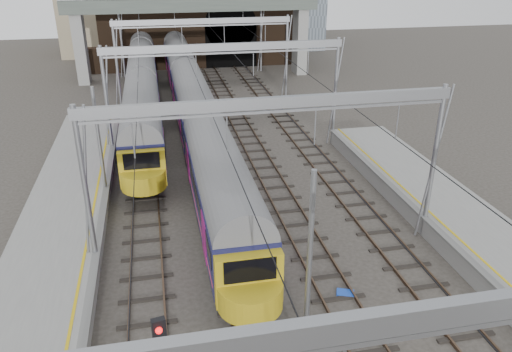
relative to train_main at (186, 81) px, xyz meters
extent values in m
cube|color=slate|center=(-6.15, -31.92, -1.39)|extent=(0.35, 55.00, 0.12)
cube|color=gold|center=(-6.65, -31.92, -1.33)|extent=(0.12, 55.00, 0.01)
cube|color=#4C3828|center=(-4.72, -19.42, -2.35)|extent=(0.08, 80.00, 0.16)
cube|color=#4C3828|center=(-3.28, -19.42, -2.35)|extent=(0.08, 80.00, 0.16)
cube|color=black|center=(-4.00, -19.42, -2.43)|extent=(2.40, 80.00, 0.14)
cube|color=#4C3828|center=(-0.72, -19.42, -2.35)|extent=(0.08, 80.00, 0.16)
cube|color=#4C3828|center=(0.72, -19.42, -2.35)|extent=(0.08, 80.00, 0.16)
cube|color=black|center=(0.00, -19.42, -2.43)|extent=(2.40, 80.00, 0.14)
cube|color=#4C3828|center=(3.28, -19.42, -2.35)|extent=(0.08, 80.00, 0.16)
cube|color=#4C3828|center=(4.72, -19.42, -2.35)|extent=(0.08, 80.00, 0.16)
cube|color=black|center=(4.00, -19.42, -2.43)|extent=(2.40, 80.00, 0.14)
cube|color=#4C3828|center=(7.28, -19.42, -2.35)|extent=(0.08, 80.00, 0.16)
cube|color=#4C3828|center=(8.72, -19.42, -2.35)|extent=(0.08, 80.00, 0.16)
cube|color=black|center=(8.00, -19.42, -2.43)|extent=(2.40, 80.00, 0.14)
cube|color=gray|center=(2.00, -40.42, 5.16)|extent=(16.80, 0.28, 0.50)
cylinder|color=gray|center=(-6.20, -26.42, 1.56)|extent=(0.24, 0.24, 8.00)
cylinder|color=gray|center=(10.20, -26.42, 1.56)|extent=(0.24, 0.24, 8.00)
cube|color=gray|center=(2.00, -26.42, 5.16)|extent=(16.80, 0.28, 0.50)
cylinder|color=gray|center=(-6.20, -12.42, 1.56)|extent=(0.24, 0.24, 8.00)
cylinder|color=gray|center=(10.20, -12.42, 1.56)|extent=(0.24, 0.24, 8.00)
cube|color=gray|center=(2.00, -12.42, 5.16)|extent=(16.80, 0.28, 0.50)
cylinder|color=gray|center=(-6.20, 1.58, 1.56)|extent=(0.24, 0.24, 8.00)
cylinder|color=gray|center=(10.20, 1.58, 1.56)|extent=(0.24, 0.24, 8.00)
cube|color=gray|center=(2.00, 1.58, 5.16)|extent=(16.80, 0.28, 0.50)
cylinder|color=gray|center=(-6.20, 13.58, 1.56)|extent=(0.24, 0.24, 8.00)
cylinder|color=gray|center=(10.20, 13.58, 1.56)|extent=(0.24, 0.24, 8.00)
cube|color=gray|center=(2.00, 13.58, 5.16)|extent=(16.80, 0.28, 0.50)
cube|color=black|center=(-4.00, -19.42, 3.06)|extent=(0.03, 80.00, 0.03)
cube|color=black|center=(0.00, -19.42, 3.06)|extent=(0.03, 80.00, 0.03)
cube|color=black|center=(4.00, -19.42, 3.06)|extent=(0.03, 80.00, 0.03)
cube|color=black|center=(8.00, -19.42, 3.06)|extent=(0.03, 80.00, 0.03)
cube|color=#322216|center=(4.00, 17.58, 2.06)|extent=(26.00, 2.00, 9.00)
cube|color=black|center=(7.00, 16.56, 0.16)|extent=(6.50, 0.10, 5.20)
cylinder|color=black|center=(7.00, 16.56, 2.76)|extent=(6.50, 0.10, 6.50)
cube|color=#322216|center=(-8.00, 16.58, -0.94)|extent=(6.00, 1.50, 3.00)
cube|color=gray|center=(-10.50, 11.58, 1.66)|extent=(1.20, 2.50, 8.20)
cube|color=gray|center=(14.50, 11.58, 1.66)|extent=(1.20, 2.50, 8.20)
cube|color=#576258|center=(2.00, 11.58, 5.76)|extent=(28.00, 3.00, 1.40)
cube|color=black|center=(0.00, 0.08, -2.09)|extent=(2.11, 62.57, 0.70)
cube|color=#121342|center=(0.00, 0.08, -0.24)|extent=(2.68, 62.57, 2.40)
cylinder|color=slate|center=(0.00, 0.08, 0.95)|extent=(2.63, 62.07, 2.63)
cube|color=black|center=(0.00, 0.08, 0.14)|extent=(2.70, 61.37, 0.72)
cube|color=#DE4569|center=(0.00, 0.08, -0.92)|extent=(2.70, 61.57, 0.12)
cube|color=#B89C17|center=(0.00, -31.35, -0.34)|extent=(2.63, 0.60, 2.20)
cube|color=black|center=(0.00, -31.52, 0.24)|extent=(2.01, 0.08, 0.96)
cube|color=black|center=(-4.00, 4.21, -2.09)|extent=(2.14, 47.47, 0.70)
cube|color=#121342|center=(-4.00, 4.21, -0.23)|extent=(2.72, 47.47, 2.43)
cylinder|color=slate|center=(-4.00, 4.21, 0.99)|extent=(2.67, 46.97, 2.67)
cube|color=black|center=(-4.00, 4.21, 0.16)|extent=(2.74, 46.27, 0.73)
cube|color=#DE4569|center=(-4.00, 4.21, -0.91)|extent=(2.74, 46.47, 0.12)
cube|color=#B89C17|center=(-4.00, -19.67, -0.33)|extent=(2.67, 0.60, 2.23)
cube|color=black|center=(-4.00, -19.84, 0.26)|extent=(2.04, 0.08, 0.97)
cube|color=black|center=(-3.34, -36.49, 2.18)|extent=(0.39, 0.24, 0.93)
sphere|color=red|center=(-3.34, -36.61, 2.39)|extent=(0.19, 0.19, 0.19)
cube|color=blue|center=(2.05, -22.67, -2.39)|extent=(0.96, 0.69, 0.11)
cube|color=blue|center=(4.43, -30.32, -2.40)|extent=(0.89, 0.77, 0.09)
camera|label=1|loc=(-2.94, -46.76, 11.13)|focal=35.00mm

